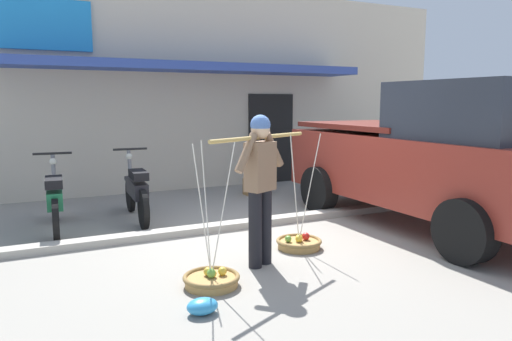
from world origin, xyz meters
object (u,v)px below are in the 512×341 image
fruit_basket_left_side (212,279)px  parked_truck (437,158)px  plastic_litter_bag (202,306)px  motorcycle_nearest_shop (55,200)px  fruit_vendor (260,180)px  motorcycle_second_in_row (136,191)px  wooden_crate (256,187)px  fruit_basket_right_side (299,242)px

fruit_basket_left_side → parked_truck: parked_truck is taller
plastic_litter_bag → motorcycle_nearest_shop: bearing=105.9°
fruit_vendor → motorcycle_nearest_shop: bearing=128.0°
motorcycle_second_in_row → wooden_crate: bearing=21.5°
fruit_basket_right_side → plastic_litter_bag: (-1.72, -1.25, -0.01)m
motorcycle_nearest_shop → wooden_crate: motorcycle_nearest_shop is taller
fruit_basket_left_side → wooden_crate: size_ratio=3.30×
motorcycle_nearest_shop → parked_truck: 5.51m
plastic_litter_bag → fruit_vendor: bearing=41.8°
fruit_vendor → fruit_basket_right_side: fruit_vendor is taller
motorcycle_second_in_row → motorcycle_nearest_shop: bearing=-172.2°
motorcycle_second_in_row → wooden_crate: 2.77m
motorcycle_nearest_shop → fruit_basket_right_side: bearing=-39.1°
fruit_basket_right_side → motorcycle_nearest_shop: bearing=140.9°
wooden_crate → motorcycle_second_in_row: bearing=-158.5°
fruit_basket_right_side → motorcycle_second_in_row: 2.83m
fruit_basket_right_side → motorcycle_second_in_row: size_ratio=0.80×
motorcycle_nearest_shop → motorcycle_second_in_row: bearing=7.8°
parked_truck → motorcycle_nearest_shop: bearing=156.6°
fruit_basket_right_side → plastic_litter_bag: bearing=-144.1°
plastic_litter_bag → fruit_basket_right_side: bearing=35.9°
fruit_basket_left_side → fruit_basket_right_side: size_ratio=1.00×
fruit_vendor → motorcycle_nearest_shop: fruit_vendor is taller
motorcycle_nearest_shop → plastic_litter_bag: (0.98, -3.44, -0.38)m
parked_truck → plastic_litter_bag: 4.35m
fruit_basket_left_side → fruit_basket_right_side: (1.43, 0.69, 0.00)m
fruit_vendor → fruit_basket_left_side: fruit_vendor is taller
fruit_basket_right_side → wooden_crate: bearing=72.9°
fruit_vendor → motorcycle_second_in_row: bearing=106.7°
motorcycle_nearest_shop → parked_truck: size_ratio=0.38×
motorcycle_second_in_row → wooden_crate: (2.56, 1.01, -0.29)m
fruit_vendor → fruit_basket_left_side: (-0.71, -0.34, -0.90)m
parked_truck → wooden_crate: size_ratio=10.79×
fruit_vendor → fruit_basket_left_side: size_ratio=1.17×
fruit_basket_right_side → motorcycle_second_in_row: (-1.53, 2.36, 0.38)m
parked_truck → plastic_litter_bag: parked_truck is taller
fruit_basket_left_side → motorcycle_nearest_shop: fruit_basket_left_side is taller
fruit_basket_right_side → plastic_litter_bag: size_ratio=5.18×
fruit_basket_left_side → motorcycle_second_in_row: size_ratio=0.80×
parked_truck → motorcycle_second_in_row: bearing=148.8°
fruit_vendor → motorcycle_second_in_row: size_ratio=0.93×
fruit_basket_left_side → parked_truck: (3.76, 0.71, 0.95)m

